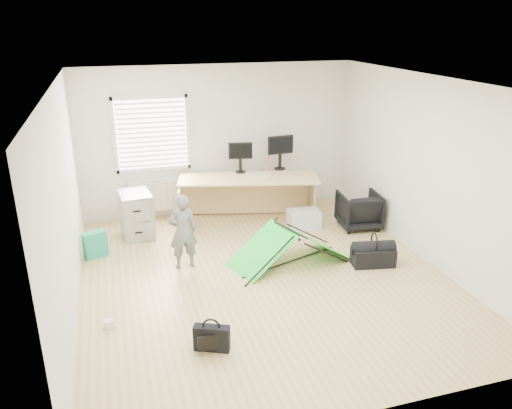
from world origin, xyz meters
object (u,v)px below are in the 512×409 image
object	(u,v)px
person	(183,232)
kite	(290,246)
storage_crate	(304,219)
laptop_bag	(212,338)
monitor_left	(240,161)
filing_cabinet	(136,214)
office_chair	(359,210)
thermos	(267,163)
monitor_right	(280,157)
desk	(249,200)
duffel_bag	(373,256)

from	to	relation	value
person	kite	distance (m)	1.59
storage_crate	laptop_bag	xyz separation A→B (m)	(-2.25, -2.94, -0.00)
monitor_left	kite	xyz separation A→B (m)	(0.20, -2.06, -0.76)
filing_cabinet	office_chair	distance (m)	3.80
thermos	kite	bearing A→B (deg)	-98.26
filing_cabinet	kite	xyz separation A→B (m)	(2.11, -1.67, -0.11)
thermos	monitor_right	bearing A→B (deg)	-4.41
desk	office_chair	distance (m)	1.93
monitor_left	monitor_right	size ratio (longest dim) A/B	0.88
duffel_bag	kite	bearing A→B (deg)	170.77
thermos	kite	world-z (taller)	thermos
filing_cabinet	laptop_bag	distance (m)	3.44
thermos	filing_cabinet	bearing A→B (deg)	-170.38
thermos	laptop_bag	distance (m)	4.30
monitor_right	thermos	bearing A→B (deg)	172.06
office_chair	duffel_bag	distance (m)	1.45
kite	laptop_bag	bearing A→B (deg)	-151.02
office_chair	laptop_bag	distance (m)	4.14
filing_cabinet	storage_crate	bearing A→B (deg)	-15.13
filing_cabinet	office_chair	world-z (taller)	filing_cabinet
kite	duffel_bag	world-z (taller)	kite
desk	monitor_right	xyz separation A→B (m)	(0.69, 0.33, 0.64)
laptop_bag	desk	bearing A→B (deg)	91.80
thermos	person	size ratio (longest dim) A/B	0.21
filing_cabinet	monitor_right	distance (m)	2.76
thermos	person	world-z (taller)	person
monitor_left	office_chair	xyz separation A→B (m)	(1.82, -1.12, -0.72)
thermos	duffel_bag	size ratio (longest dim) A/B	0.39
desk	laptop_bag	bearing A→B (deg)	-98.54
desk	filing_cabinet	world-z (taller)	desk
desk	kite	bearing A→B (deg)	-71.56
filing_cabinet	monitor_left	distance (m)	2.05
monitor_left	storage_crate	distance (m)	1.52
monitor_left	desk	bearing A→B (deg)	-69.52
thermos	laptop_bag	bearing A→B (deg)	-115.93
laptop_bag	monitor_left	bearing A→B (deg)	94.37
kite	duffel_bag	bearing A→B (deg)	-38.82
office_chair	duffel_bag	xyz separation A→B (m)	(-0.46, -1.36, -0.18)
monitor_left	thermos	bearing A→B (deg)	12.48
duffel_bag	person	bearing A→B (deg)	175.30
filing_cabinet	thermos	world-z (taller)	thermos
kite	laptop_bag	world-z (taller)	kite
monitor_right	filing_cabinet	bearing A→B (deg)	-175.17
thermos	office_chair	xyz separation A→B (m)	(1.32, -1.13, -0.64)
monitor_right	thermos	world-z (taller)	monitor_right
filing_cabinet	laptop_bag	size ratio (longest dim) A/B	1.91
filing_cabinet	kite	bearing A→B (deg)	-44.42
filing_cabinet	monitor_left	size ratio (longest dim) A/B	1.79
storage_crate	duffel_bag	xyz separation A→B (m)	(0.45, -1.63, -0.02)
kite	person	bearing A→B (deg)	149.26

